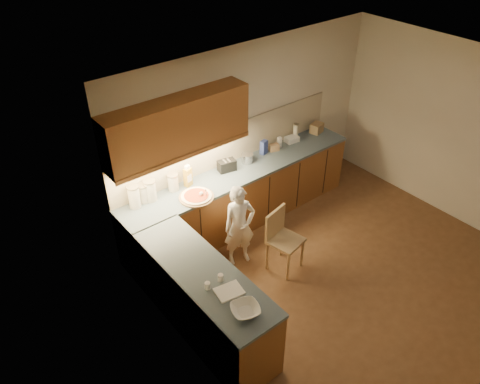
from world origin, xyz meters
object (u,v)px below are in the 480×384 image
(pizza_on_board, at_px, (197,196))
(toaster, at_px, (227,166))
(oil_jug, at_px, (188,176))
(child, at_px, (239,226))
(wooden_chair, at_px, (281,236))

(pizza_on_board, distance_m, toaster, 0.76)
(oil_jug, height_order, toaster, oil_jug)
(oil_jug, distance_m, toaster, 0.63)
(toaster, bearing_deg, child, -105.27)
(pizza_on_board, height_order, wooden_chair, pizza_on_board)
(wooden_chair, distance_m, toaster, 1.28)
(pizza_on_board, bearing_deg, toaster, 21.56)
(child, xyz_separation_m, oil_jug, (-0.25, 0.79, 0.47))
(child, relative_size, oil_jug, 3.78)
(child, relative_size, wooden_chair, 1.35)
(child, bearing_deg, toaster, 79.46)
(oil_jug, relative_size, toaster, 1.15)
(child, relative_size, toaster, 4.34)
(pizza_on_board, height_order, child, child)
(pizza_on_board, relative_size, oil_jug, 1.46)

